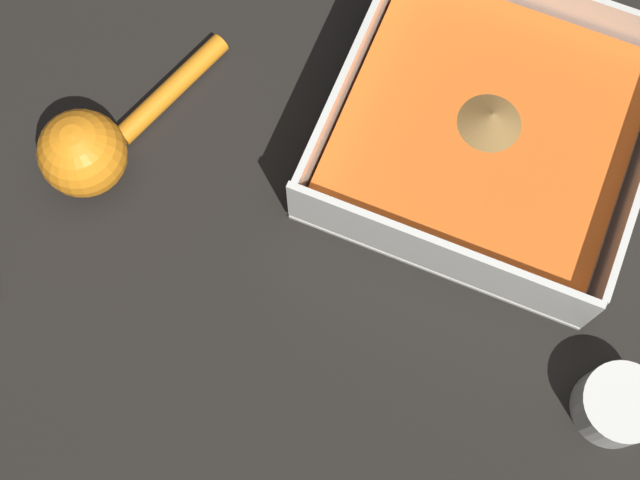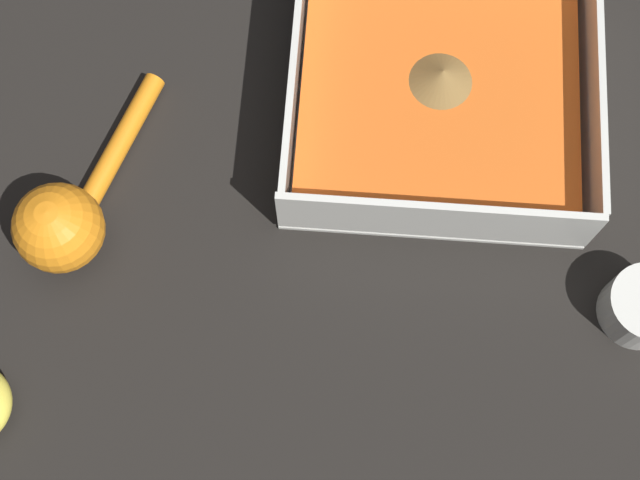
{
  "view_description": "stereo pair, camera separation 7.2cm",
  "coord_description": "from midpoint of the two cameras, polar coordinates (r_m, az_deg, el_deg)",
  "views": [
    {
      "loc": [
        -0.01,
        -0.33,
        0.72
      ],
      "look_at": [
        -0.09,
        -0.12,
        0.04
      ],
      "focal_mm": 50.0,
      "sensor_mm": 36.0,
      "label": 1
    },
    {
      "loc": [
        -0.08,
        -0.35,
        0.72
      ],
      "look_at": [
        -0.09,
        -0.12,
        0.04
      ],
      "focal_mm": 50.0,
      "sensor_mm": 36.0,
      "label": 2
    }
  ],
  "objects": [
    {
      "name": "spice_bowl",
      "position": [
        0.76,
        21.07,
        -10.28
      ],
      "size": [
        0.06,
        0.06,
        0.04
      ],
      "color": "silver",
      "rests_on": "ground_plane"
    },
    {
      "name": "lemon_squeezer",
      "position": [
        0.77,
        -11.86,
        5.46
      ],
      "size": [
        0.1,
        0.2,
        0.07
      ],
      "rotation": [
        0.0,
        0.0,
        4.38
      ],
      "color": "orange",
      "rests_on": "ground_plane"
    },
    {
      "name": "ground_plane",
      "position": [
        0.8,
        12.08,
        3.83
      ],
      "size": [
        4.0,
        4.0,
        0.0
      ],
      "primitive_type": "plane",
      "color": "black"
    },
    {
      "name": "square_dish",
      "position": [
        0.79,
        13.25,
        6.35
      ],
      "size": [
        0.26,
        0.26,
        0.07
      ],
      "color": "silver",
      "rests_on": "ground_plane"
    }
  ]
}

